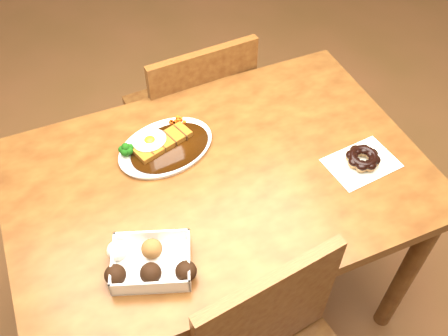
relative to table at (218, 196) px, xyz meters
name	(u,v)px	position (x,y,z in m)	size (l,w,h in m)	color
ground	(220,295)	(0.00, 0.00, -0.65)	(6.00, 6.00, 0.00)	brown
table	(218,196)	(0.00, 0.00, 0.00)	(1.20, 0.80, 0.75)	#4A230E
chair_far	(193,116)	(0.11, 0.53, -0.17)	(0.44, 0.44, 0.87)	#4A230E
katsu_curry_plate	(164,146)	(-0.11, 0.16, 0.11)	(0.34, 0.28, 0.06)	white
donut_box	(149,262)	(-0.27, -0.21, 0.13)	(0.23, 0.20, 0.05)	white
pon_de_ring	(363,159)	(0.41, -0.12, 0.12)	(0.22, 0.16, 0.04)	silver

